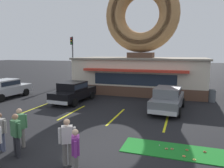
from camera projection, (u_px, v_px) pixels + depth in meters
The scene contains 24 objects.
ground_plane at pixel (86, 153), 8.52m from camera, with size 160.00×160.00×0.00m, color black.
donut_shop_building at pixel (141, 54), 21.25m from camera, with size 12.30×6.75×10.96m.
putting_mat at pixel (175, 151), 8.66m from camera, with size 4.20×1.47×0.03m, color #197523.
mini_donut_near_left at pixel (205, 152), 8.51m from camera, with size 0.13×0.13×0.04m, color brown.
mini_donut_near_right at pixel (184, 156), 8.15m from camera, with size 0.13×0.13×0.04m, color #D17F47.
mini_donut_mid_left at pixel (172, 149), 8.77m from camera, with size 0.13×0.13×0.04m, color #A5724C.
mini_donut_mid_centre at pixel (194, 160), 7.89m from camera, with size 0.13×0.13×0.04m, color #E5C666.
mini_donut_mid_right at pixel (187, 150), 8.67m from camera, with size 0.13×0.13×0.04m, color brown.
mini_donut_far_left at pixel (166, 149), 8.79m from camera, with size 0.13×0.13×0.04m, color #A5724C.
golf_ball at pixel (159, 145), 9.09m from camera, with size 0.04×0.04×0.04m, color white.
car_silver at pixel (5, 88), 18.58m from camera, with size 2.12×4.62×1.60m.
car_grey at pixel (168, 98), 14.51m from camera, with size 2.20×4.66×1.60m.
car_black at pixel (73, 91), 17.10m from camera, with size 2.15×4.64×1.60m.
pedestrian_hooded_kid at pixel (20, 126), 8.84m from camera, with size 0.40×0.53×1.67m.
pedestrian_leather_jacket_man at pixel (0, 130), 8.59m from camera, with size 0.60×0.26×1.56m.
pedestrian_clipboard_woman at pixel (67, 140), 7.47m from camera, with size 0.53×0.40×1.67m.
pedestrian_beanie_man at pixel (76, 151), 6.81m from camera, with size 0.39×0.54×1.55m.
pedestrian_crossing_woman at pixel (16, 133), 8.07m from camera, with size 0.56×0.36×1.67m.
trash_bin at pixel (212, 96), 17.18m from camera, with size 0.57×0.57×0.97m.
traffic_light_pole at pixel (72, 54), 27.11m from camera, with size 0.28×0.47×5.80m.
parking_stripe_far_left at pixel (34, 109), 15.20m from camera, with size 0.12×3.60×0.01m, color yellow.
parking_stripe_left at pixel (72, 112), 14.26m from camera, with size 0.12×3.60×0.01m, color yellow.
parking_stripe_mid_left at pixel (116, 117), 13.31m from camera, with size 0.12×3.60×0.01m, color yellow.
parking_stripe_centre at pixel (167, 121), 12.37m from camera, with size 0.12×3.60×0.01m, color yellow.
Camera 1 is at (3.51, -7.30, 3.91)m, focal length 35.00 mm.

